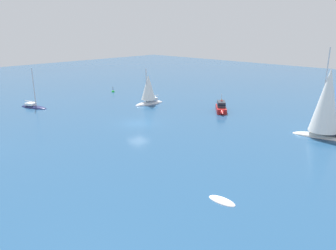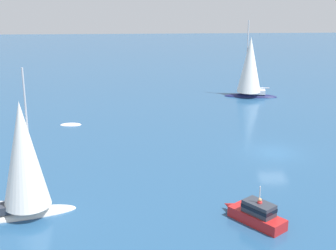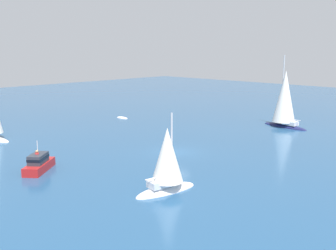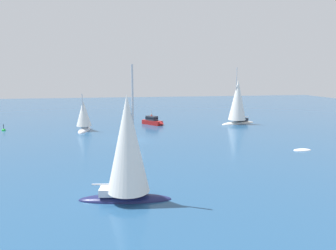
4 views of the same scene
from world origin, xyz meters
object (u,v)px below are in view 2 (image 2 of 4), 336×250
Objects in this scene: ketch at (23,163)px; powerboat at (256,214)px; skiff at (71,125)px; sloop at (250,69)px.

powerboat is at bearing -21.86° from ketch.
powerboat is 2.00× the size of skiff.
sloop is at bearing -152.94° from skiff.
sloop is (-5.97, -32.82, 2.99)m from powerboat.
ketch is 4.76× the size of skiff.
ketch reaches higher than powerboat.
powerboat is at bearing 124.48° from skiff.
ketch reaches higher than sloop.
sloop reaches higher than skiff.
ketch reaches higher than skiff.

